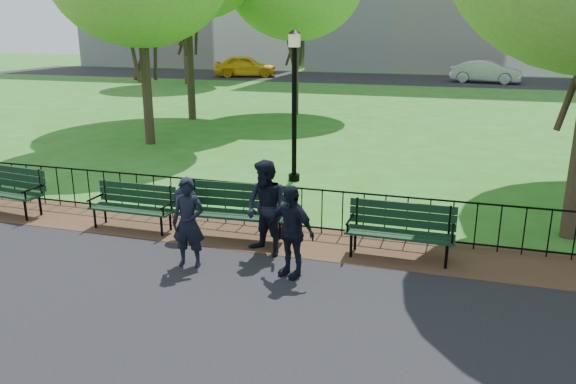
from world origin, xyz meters
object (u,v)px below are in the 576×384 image
(sedan_silver, at_px, (486,72))
(park_bench_right_a, at_px, (401,225))
(person_mid, at_px, (266,208))
(taxi, at_px, (245,66))
(park_bench_left_a, at_px, (134,202))
(person_right, at_px, (291,231))
(person_left, at_px, (188,223))
(park_bench_left_b, at_px, (7,185))
(lamppost, at_px, (294,101))
(park_bench_main, at_px, (213,202))

(sedan_silver, bearing_deg, park_bench_right_a, -175.78)
(person_mid, height_order, taxi, person_mid)
(park_bench_left_a, relative_size, taxi, 0.35)
(park_bench_left_a, height_order, taxi, taxi)
(person_mid, relative_size, person_right, 1.12)
(park_bench_right_a, xyz_separation_m, taxi, (-15.36, 32.22, 0.24))
(park_bench_right_a, bearing_deg, person_left, -156.33)
(person_left, height_order, person_mid, person_mid)
(park_bench_left_b, height_order, sedan_silver, sedan_silver)
(taxi, distance_m, sedan_silver, 17.67)
(lamppost, xyz_separation_m, person_left, (-0.13, -5.68, -1.30))
(person_mid, xyz_separation_m, taxi, (-13.12, 32.78, -0.02))
(person_right, bearing_deg, sedan_silver, 105.66)
(person_mid, height_order, sedan_silver, person_mid)
(park_bench_left_a, xyz_separation_m, person_left, (1.87, -1.34, 0.22))
(park_bench_main, relative_size, sedan_silver, 0.45)
(person_right, bearing_deg, park_bench_left_a, -176.33)
(person_mid, bearing_deg, park_bench_main, -176.85)
(person_left, bearing_deg, sedan_silver, 72.34)
(lamppost, xyz_separation_m, person_right, (1.58, -5.54, -1.30))
(person_right, bearing_deg, park_bench_left_b, -168.64)
(sedan_silver, bearing_deg, park_bench_main, 178.27)
(person_left, bearing_deg, taxi, 101.42)
(park_bench_left_b, xyz_separation_m, person_left, (5.00, -1.42, 0.16))
(sedan_silver, bearing_deg, person_mid, -179.52)
(park_bench_left_b, bearing_deg, person_right, -4.32)
(park_bench_left_b, height_order, taxi, taxi)
(lamppost, bearing_deg, park_bench_left_a, -114.68)
(lamppost, height_order, taxi, lamppost)
(park_bench_left_b, bearing_deg, park_bench_left_a, 4.94)
(lamppost, distance_m, sedan_silver, 28.94)
(park_bench_left_a, bearing_deg, person_left, -35.46)
(person_right, bearing_deg, park_bench_main, 169.77)
(park_bench_left_b, distance_m, sedan_silver, 34.32)
(lamppost, relative_size, person_right, 2.53)
(person_left, height_order, taxi, taxi)
(park_bench_main, bearing_deg, taxi, 106.72)
(park_bench_main, bearing_deg, park_bench_left_b, 175.41)
(park_bench_left_a, bearing_deg, park_bench_right_a, 0.88)
(park_bench_left_b, distance_m, person_left, 5.20)
(park_bench_main, bearing_deg, park_bench_right_a, -2.32)
(park_bench_left_b, relative_size, park_bench_right_a, 1.06)
(park_bench_main, bearing_deg, person_left, -86.29)
(park_bench_right_a, distance_m, person_mid, 2.32)
(park_bench_right_a, height_order, lamppost, lamppost)
(park_bench_right_a, height_order, person_mid, person_mid)
(park_bench_right_a, bearing_deg, park_bench_left_b, -179.54)
(park_bench_right_a, height_order, sedan_silver, sedan_silver)
(park_bench_left_a, xyz_separation_m, lamppost, (1.99, 4.34, 1.52))
(person_left, bearing_deg, person_right, -3.72)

